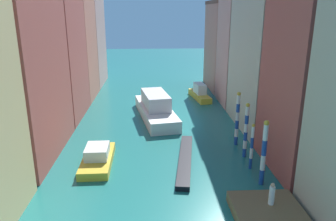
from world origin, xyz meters
TOP-DOWN VIEW (x-y plane):
  - ground_plane at (0.00, 24.50)m, footprint 154.00×154.00m
  - building_left_1 at (-12.58, 15.76)m, footprint 7.19×12.09m
  - building_left_2 at (-12.58, 26.86)m, footprint 7.19×9.80m
  - building_left_3 at (-12.58, 36.09)m, footprint 7.19×8.71m
  - building_left_4 at (-12.58, 45.77)m, footprint 7.19×10.41m
  - building_right_1 at (12.58, 11.80)m, footprint 7.19×8.52m
  - building_right_2 at (12.58, 22.01)m, footprint 7.19×11.83m
  - building_right_3 at (12.58, 31.99)m, footprint 7.19×7.74m
  - building_right_4 at (12.58, 41.41)m, footprint 7.19×11.02m
  - waterfront_dock at (6.60, 4.43)m, footprint 4.31×5.66m
  - person_on_dock at (6.91, 5.54)m, footprint 0.36×0.36m
  - mooring_pole_0 at (7.56, 9.26)m, footprint 0.39×0.39m
  - mooring_pole_1 at (7.48, 11.81)m, footprint 0.29×0.29m
  - mooring_pole_2 at (7.63, 14.14)m, footprint 0.36×0.36m
  - mooring_pole_3 at (7.56, 16.87)m, footprint 0.37×0.37m
  - vaporetto_white at (-0.13, 25.69)m, footprint 5.43×12.62m
  - gondola_black at (2.22, 13.38)m, footprint 2.46×10.03m
  - motorboat_0 at (-5.28, 13.35)m, footprint 2.47×6.19m
  - motorboat_1 at (6.56, 34.31)m, footprint 2.66×6.89m

SIDE VIEW (x-z plane):
  - ground_plane at x=0.00m, z-range 0.00..0.00m
  - gondola_black at x=2.22m, z-range 0.00..0.42m
  - waterfront_dock at x=6.60m, z-range 0.00..0.71m
  - motorboat_0 at x=-5.28m, z-range -0.22..1.39m
  - motorboat_1 at x=6.56m, z-range -0.32..1.96m
  - vaporetto_white at x=-0.13m, z-range -0.36..2.75m
  - person_on_dock at x=6.91m, z-range 0.65..2.15m
  - mooring_pole_1 at x=7.48m, z-range 0.04..3.97m
  - mooring_pole_2 at x=7.63m, z-range 0.06..5.04m
  - mooring_pole_0 at x=7.56m, z-range 0.06..5.15m
  - mooring_pole_3 at x=7.56m, z-range 0.06..5.35m
  - building_right_4 at x=12.58m, z-range 0.01..14.12m
  - building_left_2 at x=-12.58m, z-range 0.01..15.06m
  - building_right_2 at x=12.58m, z-range 0.01..15.07m
  - building_right_3 at x=12.58m, z-range 0.01..15.36m
  - building_left_4 at x=-12.58m, z-range 0.01..16.27m
  - building_left_3 at x=-12.58m, z-range 0.01..16.28m
  - building_left_1 at x=-12.58m, z-range 0.01..19.29m
  - building_right_1 at x=12.58m, z-range 0.01..21.29m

